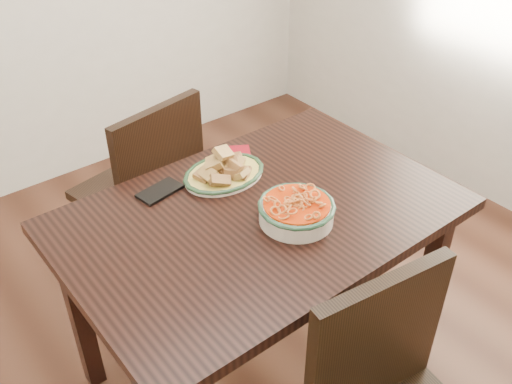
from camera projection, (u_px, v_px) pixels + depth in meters
floor at (242, 374)px, 2.19m from camera, size 3.50×3.50×0.00m
dining_table at (260, 234)px, 1.86m from camera, size 1.23×0.82×0.75m
chair_far at (147, 186)px, 2.35m from camera, size 0.49×0.49×0.89m
fish_plate at (224, 166)px, 1.93m from camera, size 0.29×0.23×0.11m
noodle_bowl at (297, 209)px, 1.73m from camera, size 0.24×0.24×0.08m
smartphone at (160, 191)px, 1.88m from camera, size 0.16×0.10×0.01m
napkin at (235, 154)px, 2.07m from camera, size 0.14×0.14×0.01m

